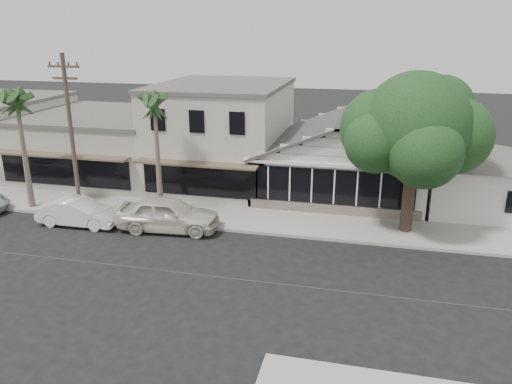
% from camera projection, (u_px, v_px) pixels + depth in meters
% --- Properties ---
extents(ground, '(140.00, 140.00, 0.00)m').
position_uv_depth(ground, '(200.00, 275.00, 21.69)').
color(ground, black).
rests_on(ground, ground).
extents(sidewalk_north, '(90.00, 3.50, 0.15)m').
position_uv_depth(sidewalk_north, '(110.00, 207.00, 29.65)').
color(sidewalk_north, '#9E9991').
rests_on(sidewalk_north, ground).
extents(corner_shop, '(10.40, 8.60, 5.10)m').
position_uv_depth(corner_shop, '(340.00, 155.00, 31.29)').
color(corner_shop, white).
rests_on(corner_shop, ground).
extents(side_cottage, '(6.00, 6.00, 3.00)m').
position_uv_depth(side_cottage, '(481.00, 185.00, 28.95)').
color(side_cottage, white).
rests_on(side_cottage, ground).
extents(row_building_near, '(8.00, 10.00, 6.50)m').
position_uv_depth(row_building_near, '(223.00, 136.00, 33.79)').
color(row_building_near, beige).
rests_on(row_building_near, ground).
extents(row_building_midnear, '(10.00, 10.00, 4.20)m').
position_uv_depth(row_building_midnear, '(104.00, 145.00, 36.12)').
color(row_building_midnear, '#B3AFA1').
rests_on(row_building_midnear, ground).
extents(utility_pole, '(1.80, 0.24, 9.00)m').
position_uv_depth(utility_pole, '(71.00, 133.00, 26.95)').
color(utility_pole, brown).
rests_on(utility_pole, ground).
extents(car_0, '(5.52, 2.62, 1.82)m').
position_uv_depth(car_0, '(168.00, 214.00, 26.18)').
color(car_0, beige).
rests_on(car_0, ground).
extents(car_1, '(4.49, 1.63, 1.47)m').
position_uv_depth(car_1, '(79.00, 212.00, 26.93)').
color(car_1, white).
rests_on(car_1, ground).
extents(shade_tree, '(7.50, 6.78, 8.32)m').
position_uv_depth(shade_tree, '(414.00, 128.00, 24.68)').
color(shade_tree, '#3F3026').
rests_on(shade_tree, ground).
extents(palm_east, '(3.07, 3.07, 7.32)m').
position_uv_depth(palm_east, '(154.00, 105.00, 26.77)').
color(palm_east, '#726651').
rests_on(palm_east, ground).
extents(palm_mid, '(3.31, 3.31, 7.45)m').
position_uv_depth(palm_mid, '(16.00, 101.00, 27.61)').
color(palm_mid, '#726651').
rests_on(palm_mid, ground).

